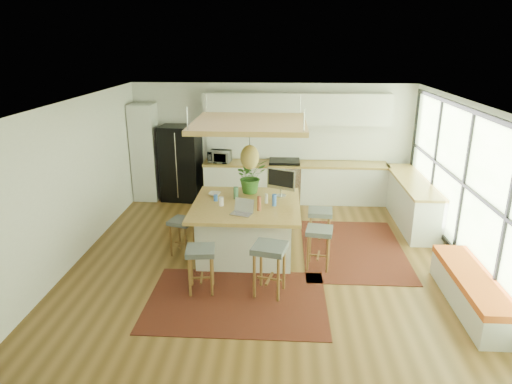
# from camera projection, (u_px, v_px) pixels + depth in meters

# --- Properties ---
(floor) EXTENTS (7.00, 7.00, 0.00)m
(floor) POSITION_uv_depth(u_px,v_px,m) (266.00, 262.00, 7.81)
(floor) COLOR #543A18
(floor) RESTS_ON ground
(ceiling) EXTENTS (7.00, 7.00, 0.00)m
(ceiling) POSITION_uv_depth(u_px,v_px,m) (267.00, 103.00, 6.96)
(ceiling) COLOR white
(ceiling) RESTS_ON ground
(wall_back) EXTENTS (6.50, 0.00, 6.50)m
(wall_back) POSITION_uv_depth(u_px,v_px,m) (272.00, 142.00, 10.70)
(wall_back) COLOR silver
(wall_back) RESTS_ON ground
(wall_front) EXTENTS (6.50, 0.00, 6.50)m
(wall_front) POSITION_uv_depth(u_px,v_px,m) (252.00, 308.00, 4.07)
(wall_front) COLOR silver
(wall_front) RESTS_ON ground
(wall_left) EXTENTS (0.00, 7.00, 7.00)m
(wall_left) POSITION_uv_depth(u_px,v_px,m) (71.00, 184.00, 7.57)
(wall_left) COLOR silver
(wall_left) RESTS_ON ground
(wall_right) EXTENTS (0.00, 7.00, 7.00)m
(wall_right) POSITION_uv_depth(u_px,v_px,m) (472.00, 191.00, 7.20)
(wall_right) COLOR silver
(wall_right) RESTS_ON ground
(window_wall) EXTENTS (0.10, 6.20, 2.60)m
(window_wall) POSITION_uv_depth(u_px,v_px,m) (470.00, 188.00, 7.19)
(window_wall) COLOR black
(window_wall) RESTS_ON wall_right
(pantry) EXTENTS (0.55, 0.60, 2.25)m
(pantry) POSITION_uv_depth(u_px,v_px,m) (145.00, 152.00, 10.63)
(pantry) COLOR silver
(pantry) RESTS_ON floor
(back_counter_base) EXTENTS (4.20, 0.60, 0.88)m
(back_counter_base) POSITION_uv_depth(u_px,v_px,m) (295.00, 183.00, 10.65)
(back_counter_base) COLOR silver
(back_counter_base) RESTS_ON floor
(back_counter_top) EXTENTS (4.24, 0.64, 0.05)m
(back_counter_top) POSITION_uv_depth(u_px,v_px,m) (295.00, 164.00, 10.51)
(back_counter_top) COLOR olive
(back_counter_top) RESTS_ON back_counter_base
(backsplash) EXTENTS (4.20, 0.02, 0.80)m
(backsplash) POSITION_uv_depth(u_px,v_px,m) (295.00, 142.00, 10.65)
(backsplash) COLOR white
(backsplash) RESTS_ON wall_back
(upper_cabinets) EXTENTS (4.20, 0.34, 0.70)m
(upper_cabinets) POSITION_uv_depth(u_px,v_px,m) (297.00, 109.00, 10.24)
(upper_cabinets) COLOR silver
(upper_cabinets) RESTS_ON wall_back
(range) EXTENTS (0.76, 0.62, 1.00)m
(range) POSITION_uv_depth(u_px,v_px,m) (284.00, 180.00, 10.65)
(range) COLOR #A5A5AA
(range) RESTS_ON floor
(right_counter_base) EXTENTS (0.60, 2.50, 0.88)m
(right_counter_base) POSITION_uv_depth(u_px,v_px,m) (411.00, 202.00, 9.40)
(right_counter_base) COLOR silver
(right_counter_base) RESTS_ON floor
(right_counter_top) EXTENTS (0.64, 2.54, 0.05)m
(right_counter_top) POSITION_uv_depth(u_px,v_px,m) (414.00, 181.00, 9.26)
(right_counter_top) COLOR olive
(right_counter_top) RESTS_ON right_counter_base
(window_bench) EXTENTS (0.52, 2.00, 0.50)m
(window_bench) POSITION_uv_depth(u_px,v_px,m) (471.00, 291.00, 6.43)
(window_bench) COLOR silver
(window_bench) RESTS_ON floor
(ceiling_panel) EXTENTS (1.86, 1.86, 0.80)m
(ceiling_panel) POSITION_uv_depth(u_px,v_px,m) (250.00, 140.00, 7.56)
(ceiling_panel) COLOR olive
(ceiling_panel) RESTS_ON ceiling
(rug_near) EXTENTS (2.60, 1.80, 0.01)m
(rug_near) POSITION_uv_depth(u_px,v_px,m) (237.00, 301.00, 6.65)
(rug_near) COLOR black
(rug_near) RESTS_ON floor
(rug_right) EXTENTS (1.80, 2.60, 0.01)m
(rug_right) POSITION_uv_depth(u_px,v_px,m) (352.00, 249.00, 8.30)
(rug_right) COLOR black
(rug_right) RESTS_ON floor
(fridge) EXTENTS (0.94, 0.76, 1.76)m
(fridge) POSITION_uv_depth(u_px,v_px,m) (181.00, 161.00, 10.66)
(fridge) COLOR black
(fridge) RESTS_ON floor
(island) EXTENTS (1.85, 1.85, 0.93)m
(island) POSITION_uv_depth(u_px,v_px,m) (246.00, 228.00, 8.04)
(island) COLOR olive
(island) RESTS_ON floor
(stool_near_left) EXTENTS (0.47, 0.47, 0.71)m
(stool_near_left) POSITION_uv_depth(u_px,v_px,m) (201.00, 270.00, 6.81)
(stool_near_left) COLOR #464C4D
(stool_near_left) RESTS_ON floor
(stool_near_right) EXTENTS (0.57, 0.57, 0.80)m
(stool_near_right) POSITION_uv_depth(u_px,v_px,m) (269.00, 272.00, 6.74)
(stool_near_right) COLOR #464C4D
(stool_near_right) RESTS_ON floor
(stool_right_front) EXTENTS (0.48, 0.48, 0.71)m
(stool_right_front) POSITION_uv_depth(u_px,v_px,m) (319.00, 248.00, 7.52)
(stool_right_front) COLOR #464C4D
(stool_right_front) RESTS_ON floor
(stool_right_back) EXTENTS (0.46, 0.46, 0.72)m
(stool_right_back) POSITION_uv_depth(u_px,v_px,m) (319.00, 229.00, 8.29)
(stool_right_back) COLOR #464C4D
(stool_right_back) RESTS_ON floor
(stool_left_side) EXTENTS (0.49, 0.49, 0.66)m
(stool_left_side) POSITION_uv_depth(u_px,v_px,m) (183.00, 236.00, 8.01)
(stool_left_side) COLOR #464C4D
(stool_left_side) RESTS_ON floor
(laptop) EXTENTS (0.43, 0.45, 0.25)m
(laptop) POSITION_uv_depth(u_px,v_px,m) (241.00, 207.00, 7.36)
(laptop) COLOR #A5A5AA
(laptop) RESTS_ON island
(monitor) EXTENTS (0.58, 0.42, 0.51)m
(monitor) POSITION_uv_depth(u_px,v_px,m) (281.00, 182.00, 8.19)
(monitor) COLOR #A5A5AA
(monitor) RESTS_ON island
(microwave) EXTENTS (0.54, 0.35, 0.34)m
(microwave) POSITION_uv_depth(u_px,v_px,m) (220.00, 155.00, 10.51)
(microwave) COLOR #A5A5AA
(microwave) RESTS_ON back_counter_top
(island_plant) EXTENTS (0.83, 0.84, 0.49)m
(island_plant) POSITION_uv_depth(u_px,v_px,m) (251.00, 180.00, 8.39)
(island_plant) COLOR #1E4C19
(island_plant) RESTS_ON island
(island_bowl) EXTENTS (0.24, 0.24, 0.05)m
(island_bowl) POSITION_uv_depth(u_px,v_px,m) (215.00, 194.00, 8.29)
(island_bowl) COLOR white
(island_bowl) RESTS_ON island
(island_bottle_0) EXTENTS (0.07, 0.07, 0.19)m
(island_bottle_0) POSITION_uv_depth(u_px,v_px,m) (215.00, 196.00, 7.98)
(island_bottle_0) COLOR #396EE5
(island_bottle_0) RESTS_ON island
(island_bottle_1) EXTENTS (0.07, 0.07, 0.19)m
(island_bottle_1) POSITION_uv_depth(u_px,v_px,m) (222.00, 201.00, 7.74)
(island_bottle_1) COLOR white
(island_bottle_1) RESTS_ON island
(island_bottle_2) EXTENTS (0.07, 0.07, 0.19)m
(island_bottle_2) POSITION_uv_depth(u_px,v_px,m) (260.00, 205.00, 7.56)
(island_bottle_2) COLOR #9A4A33
(island_bottle_2) RESTS_ON island
(island_bottle_3) EXTENTS (0.07, 0.07, 0.19)m
(island_bottle_3) POSITION_uv_depth(u_px,v_px,m) (267.00, 198.00, 7.88)
(island_bottle_3) COLOR white
(island_bottle_3) RESTS_ON island
(island_bottle_4) EXTENTS (0.07, 0.07, 0.19)m
(island_bottle_4) POSITION_uv_depth(u_px,v_px,m) (236.00, 193.00, 8.11)
(island_bottle_4) COLOR #457452
(island_bottle_4) RESTS_ON island
(island_bottle_5) EXTENTS (0.07, 0.07, 0.19)m
(island_bottle_5) POSITION_uv_depth(u_px,v_px,m) (275.00, 201.00, 7.73)
(island_bottle_5) COLOR #396EE5
(island_bottle_5) RESTS_ON island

